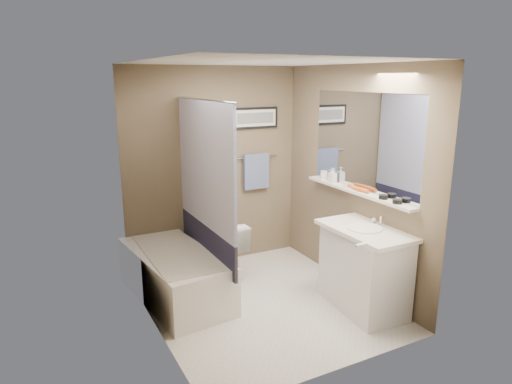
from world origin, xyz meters
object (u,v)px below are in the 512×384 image
hair_brush_back (355,187)px  glass_jar (324,175)px  bathtub (175,275)px  vanity (364,270)px  candle_bowl_far (383,197)px  soap_bottle (333,175)px  toilet (225,248)px  candle_bowl_near (397,201)px  hair_brush_front (361,189)px

hair_brush_back → glass_jar: 0.55m
bathtub → vanity: size_ratio=1.67×
candle_bowl_far → soap_bottle: bearing=90.0°
toilet → candle_bowl_far: candle_bowl_far is taller
candle_bowl_far → soap_bottle: size_ratio=0.55×
candle_bowl_near → glass_jar: glass_jar is taller
bathtub → soap_bottle: soap_bottle is taller
vanity → bathtub: bearing=150.9°
candle_bowl_far → glass_jar: bearing=90.0°
hair_brush_back → bathtub: bearing=159.6°
toilet → candle_bowl_far: (1.09, -1.38, 0.80)m
toilet → hair_brush_back: bearing=137.9°
hair_brush_front → hair_brush_back: size_ratio=1.00×
vanity → candle_bowl_far: bearing=3.6°
bathtub → toilet: 0.76m
vanity → candle_bowl_far: 0.76m
soap_bottle → candle_bowl_far: bearing=-90.0°
hair_brush_back → soap_bottle: (0.00, 0.38, 0.06)m
vanity → glass_jar: bearing=84.4°
candle_bowl_far → hair_brush_back: (0.00, 0.43, 0.00)m
vanity → soap_bottle: soap_bottle is taller
candle_bowl_far → soap_bottle: 0.82m
toilet → hair_brush_back: 1.65m
glass_jar → vanity: bearing=-100.8°
candle_bowl_near → hair_brush_front: (0.00, 0.52, 0.00)m
hair_brush_front → hair_brush_back: same height
soap_bottle → bathtub: bearing=171.1°
glass_jar → hair_brush_front: bearing=-90.0°
vanity → hair_brush_front: bearing=65.7°
candle_bowl_near → hair_brush_front: hair_brush_front is taller
hair_brush_front → glass_jar: bearing=90.0°
hair_brush_back → candle_bowl_near: bearing=-90.0°
hair_brush_front → soap_bottle: size_ratio=1.34×
toilet → vanity: 1.65m
candle_bowl_far → glass_jar: 0.98m
toilet → glass_jar: bearing=158.8°
glass_jar → soap_bottle: size_ratio=0.61×
toilet → candle_bowl_far: size_ratio=7.34×
vanity → candle_bowl_far: (0.19, -0.01, 0.73)m
toilet → bathtub: bearing=21.2°
candle_bowl_far → hair_brush_back: bearing=90.0°
candle_bowl_near → glass_jar: (0.00, 1.17, 0.03)m
hair_brush_back → glass_jar: size_ratio=2.20×
hair_brush_front → vanity: bearing=-119.4°
glass_jar → soap_bottle: soap_bottle is taller
vanity → soap_bottle: 1.15m
toilet → soap_bottle: bearing=151.6°
vanity → hair_brush_back: bearing=71.7°
candle_bowl_near → candle_bowl_far: (0.00, 0.19, 0.00)m
bathtub → hair_brush_front: hair_brush_front is taller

